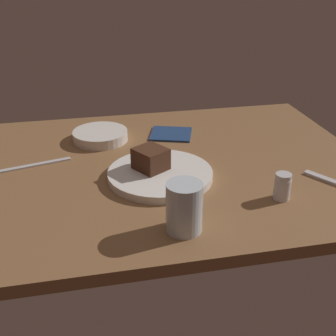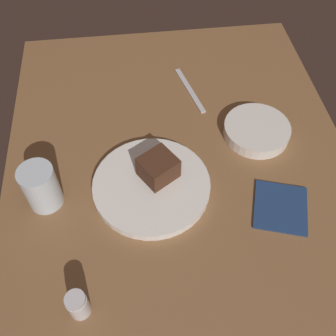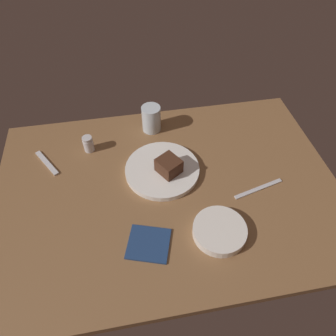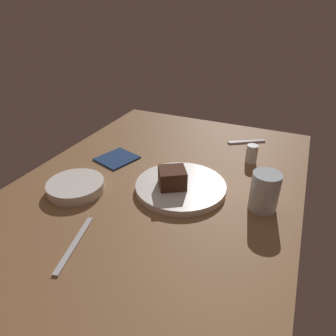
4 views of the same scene
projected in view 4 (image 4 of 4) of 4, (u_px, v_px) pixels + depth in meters
dining_table at (157, 189)px, 94.46cm from camera, size 120.00×84.00×3.00cm
dessert_plate at (181, 187)px, 91.26cm from camera, size 26.98×26.98×2.02cm
chocolate_cake_slice at (172, 178)px, 88.39cm from camera, size 10.06×10.23×5.57cm
salt_shaker at (252, 154)px, 105.24cm from camera, size 3.97×3.97×6.47cm
water_glass at (265, 192)px, 81.04cm from camera, size 7.64×7.64×10.89cm
side_bowl at (76, 186)px, 90.40cm from camera, size 16.74×16.74×3.04cm
dessert_spoon at (247, 142)px, 120.89cm from camera, size 9.49×13.66×0.70cm
butter_knife at (75, 244)px, 71.30cm from camera, size 18.77×5.96×0.50cm
folded_napkin at (117, 158)px, 108.55cm from camera, size 15.52×14.90×0.60cm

